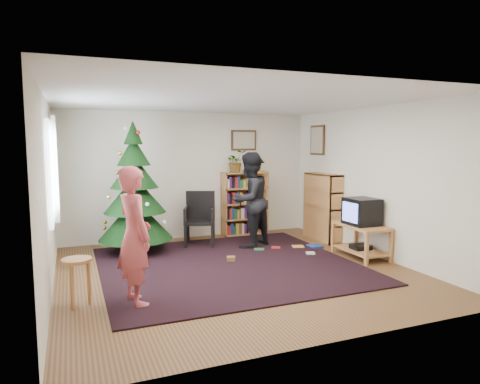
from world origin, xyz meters
name	(u,v)px	position (x,y,z in m)	size (l,w,h in m)	color
floor	(235,271)	(0.00, 0.00, 0.00)	(5.00, 5.00, 0.00)	brown
ceiling	(235,100)	(0.00, 0.00, 2.50)	(5.00, 5.00, 0.00)	white
wall_back	(190,175)	(0.00, 2.50, 1.25)	(5.00, 0.02, 2.50)	silver
wall_front	(333,214)	(0.00, -2.50, 1.25)	(5.00, 0.02, 2.50)	silver
wall_left	(48,195)	(-2.50, 0.00, 1.25)	(0.02, 5.00, 2.50)	silver
wall_right	(374,182)	(2.50, 0.00, 1.25)	(0.02, 5.00, 2.50)	silver
rug	(228,265)	(0.00, 0.30, 0.01)	(3.80, 3.60, 0.02)	black
window_pane	(51,172)	(-2.47, 0.60, 1.50)	(0.04, 1.20, 1.40)	silver
curtain	(56,169)	(-2.43, 1.30, 1.50)	(0.06, 0.35, 1.60)	white
picture_back	(244,140)	(1.15, 2.48, 1.95)	(0.55, 0.03, 0.42)	#4C3319
picture_right	(318,140)	(2.48, 1.75, 1.95)	(0.03, 0.50, 0.60)	#4C3319
christmas_tree	(135,199)	(-1.21, 1.63, 0.95)	(1.25, 1.25, 2.27)	#3F2816
bookshelf_back	(245,203)	(1.12, 2.34, 0.66)	(0.95, 0.30, 1.30)	#C68647
bookshelf_right	(323,206)	(2.34, 1.30, 0.66)	(0.30, 0.95, 1.30)	#C68647
tv_stand	(361,238)	(2.22, -0.06, 0.33)	(0.53, 0.96, 0.55)	#C68647
crt_tv	(362,212)	(2.22, -0.06, 0.77)	(0.47, 0.51, 0.44)	black
armchair	(198,216)	(-0.04, 1.82, 0.54)	(0.70, 0.71, 0.99)	black
stool	(77,269)	(-2.20, -0.61, 0.44)	(0.34, 0.34, 0.57)	#C68647
person_standing	(135,236)	(-1.56, -0.79, 0.82)	(0.60, 0.39, 1.64)	#C54F55
person_by_chair	(250,200)	(0.77, 1.27, 0.87)	(0.84, 0.66, 1.73)	black
potted_plant	(236,161)	(0.92, 2.34, 1.52)	(0.40, 0.35, 0.45)	gray
table_lamp	(258,160)	(1.42, 2.34, 1.54)	(0.27, 0.27, 0.36)	#A57F33
floor_clutter	(282,250)	(1.17, 0.73, 0.04)	(1.95, 0.79, 0.08)	#A51E19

